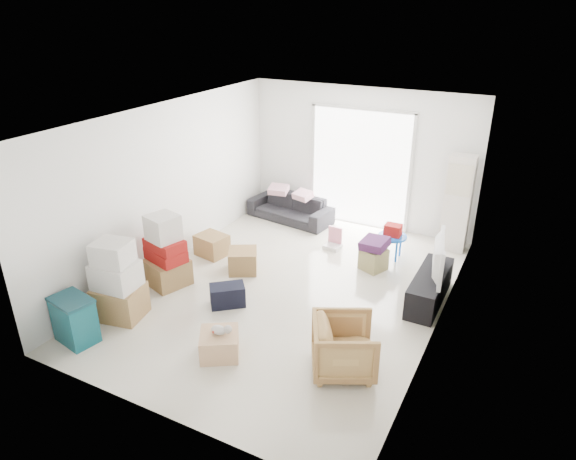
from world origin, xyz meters
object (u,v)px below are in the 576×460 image
Objects in this scene: ac_tower at (457,204)px; ottoman at (373,259)px; storage_bins at (74,320)px; wood_crate at (219,344)px; tv_console at (430,288)px; sofa at (290,204)px; kids_table at (393,234)px; armchair at (345,344)px; television at (432,270)px.

ac_tower reaches higher than ottoman.
storage_bins is 1.35× the size of wood_crate.
sofa reaches higher than tv_console.
kids_table is at bearing 129.38° from tv_console.
tv_console is 2.13× the size of storage_bins.
sofa is at bearing 163.38° from kids_table.
armchair reaches higher than ottoman.
television is 1.33× the size of armchair.
tv_console is 0.29m from television.
armchair is at bearing -83.18° from kids_table.
sofa is 2.73× the size of storage_bins.
ac_tower is at bearing 91.45° from tv_console.
wood_crate is at bearing -107.27° from kids_table.
wood_crate is at bearing -114.10° from ac_tower.
armchair is at bearing -78.83° from ottoman.
kids_table is at bearing -19.99° from armchair.
storage_bins is at bearing 80.71° from armchair.
wood_crate is at bearing 79.46° from armchair.
tv_console is at bearing -0.00° from television.
armchair is 3.21m from kids_table.
storage_bins is at bearing 116.79° from television.
ac_tower reaches higher than tv_console.
tv_console is 0.78× the size of sofa.
ottoman is (-0.52, 2.64, -0.20)m from armchair.
armchair is at bearing -104.76° from tv_console.
ac_tower is 4.75× the size of ottoman.
storage_bins is at bearing -141.32° from tv_console.
television is at bearing -28.46° from ottoman.
television is 2.76× the size of ottoman.
ac_tower is 3.67× the size of wood_crate.
sofa is (-3.27, 1.83, 0.11)m from tv_console.
tv_console is at bearing -20.90° from sofa.
ac_tower reaches higher than storage_bins.
wood_crate is (-2.05, -2.50, -0.07)m from tv_console.
kids_table is at bearing -8.33° from sofa.
tv_console is 5.00m from storage_bins.
sofa reaches higher than wood_crate.
sofa is 4.75m from armchair.
kids_table is (0.14, 0.55, 0.26)m from ottoman.
ac_tower is at bearing 54.04° from ottoman.
storage_bins is at bearing -125.00° from kids_table.
ac_tower is at bearing 52.94° from storage_bins.
wood_crate is (-2.00, -4.48, -0.72)m from ac_tower.
armchair reaches higher than television.
sofa is 2.54m from ottoman.
tv_console is at bearing -50.62° from kids_table.
wood_crate is at bearing 18.53° from storage_bins.
armchair is at bearing -46.69° from sofa.
television is 1.26m from ottoman.
kids_table is at bearing -135.85° from ac_tower.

